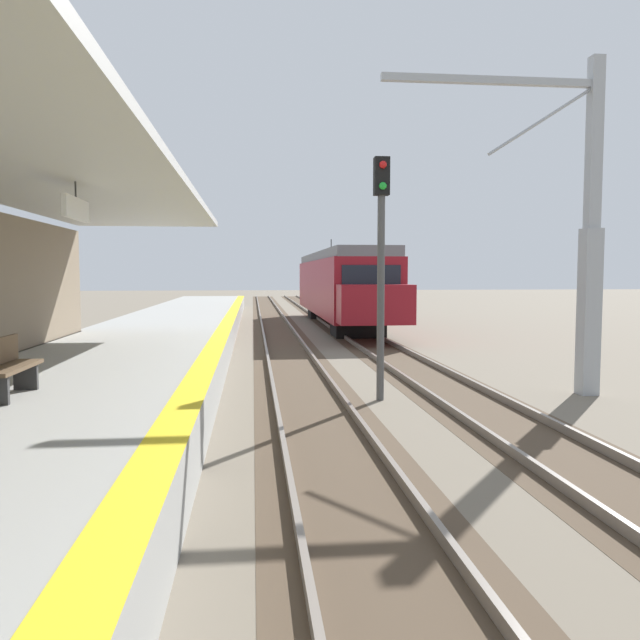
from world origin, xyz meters
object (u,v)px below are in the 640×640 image
rail_signal_post (381,252)px  approaching_train (341,285)px  catenary_pylon_far_side (579,235)px  platform_bench (6,366)px

rail_signal_post → approaching_train: bearing=84.6°
approaching_train → rail_signal_post: bearing=-95.4°
catenary_pylon_far_side → platform_bench: bearing=-161.1°
platform_bench → rail_signal_post: bearing=29.2°
rail_signal_post → catenary_pylon_far_side: (4.50, 0.15, 0.41)m
catenary_pylon_far_side → platform_bench: size_ratio=4.69×
platform_bench → approaching_train: bearing=70.3°
catenary_pylon_far_side → platform_bench: (-10.90, -3.73, -2.23)m
approaching_train → rail_signal_post: rail_signal_post is taller
rail_signal_post → catenary_pylon_far_side: 4.52m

